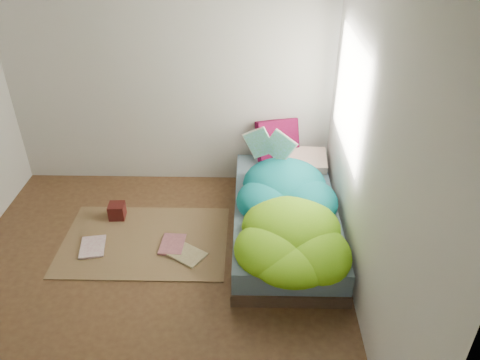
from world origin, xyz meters
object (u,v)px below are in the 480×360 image
Objects in this scene: open_book at (269,136)px; floor_book_b at (161,244)px; floor_book_a at (80,248)px; pillow_magenta at (278,140)px; bed at (285,219)px; wooden_box at (117,211)px.

open_book is 1.48× the size of floor_book_b.
open_book is 2.14m from floor_book_a.
pillow_magenta is 2.34m from floor_book_a.
bed is 12.52× the size of wooden_box.
floor_book_b is at bearing -4.45° from floor_book_a.
floor_book_b is (-1.16, -1.15, -0.54)m from pillow_magenta.
wooden_box is (-1.68, -0.71, -0.48)m from pillow_magenta.
wooden_box is 0.69m from floor_book_b.
open_book is at bearing 38.72° from floor_book_b.
pillow_magenta reaches higher than bed.
bed is 0.84m from open_book.
pillow_magenta reaches higher than floor_book_a.
bed is 4.40× the size of open_book.
pillow_magenta is 2.84× the size of wooden_box.
open_book reaches higher than wooden_box.
open_book reaches higher than floor_book_b.
pillow_magenta is 1.88m from wooden_box.
open_book is 1.45× the size of floor_book_a.
pillow_magenta reaches higher than floor_book_b.
wooden_box is at bearing -148.69° from open_book.
floor_book_a is at bearing -171.15° from floor_book_b.
floor_book_a is (-1.96, -0.32, -0.14)m from bed.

